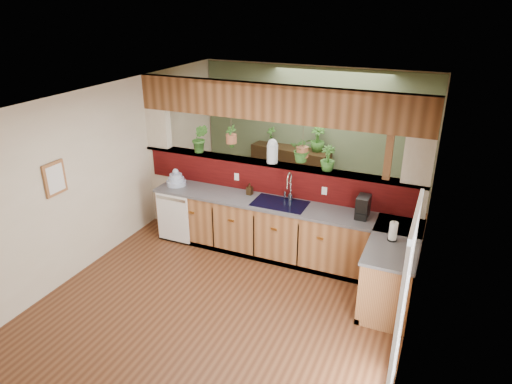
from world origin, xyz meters
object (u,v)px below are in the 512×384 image
at_px(glass_jar, 272,151).
at_px(soap_dispenser, 250,189).
at_px(shelving_console, 290,173).
at_px(dish_stack, 176,180).
at_px(faucet, 289,185).
at_px(paper_towel, 393,232).
at_px(coffee_maker, 363,208).

bearing_deg(glass_jar, soap_dispenser, -138.48).
xyz_separation_m(soap_dispenser, shelving_console, (-0.07, 2.14, -0.49)).
distance_m(dish_stack, soap_dispenser, 1.28).
bearing_deg(dish_stack, faucet, 4.20).
distance_m(faucet, paper_towel, 1.75).
relative_size(faucet, paper_towel, 1.74).
height_order(faucet, paper_towel, faucet).
relative_size(coffee_maker, shelving_console, 0.20).
xyz_separation_m(faucet, soap_dispenser, (-0.65, -0.03, -0.16)).
xyz_separation_m(glass_jar, shelving_console, (-0.35, 1.90, -1.08)).
height_order(coffee_maker, paper_towel, coffee_maker).
relative_size(paper_towel, glass_jar, 0.71).
distance_m(faucet, coffee_maker, 1.15).
bearing_deg(soap_dispenser, shelving_console, 91.97).
bearing_deg(faucet, soap_dispenser, -177.74).
bearing_deg(shelving_console, faucet, -63.32).
bearing_deg(glass_jar, paper_towel, -23.22).
bearing_deg(shelving_console, coffee_maker, -42.56).
relative_size(dish_stack, soap_dispenser, 1.70).
bearing_deg(soap_dispenser, glass_jar, 41.52).
bearing_deg(coffee_maker, shelving_console, 130.76).
distance_m(coffee_maker, glass_jar, 1.63).
bearing_deg(coffee_maker, soap_dispenser, 177.90).
bearing_deg(glass_jar, faucet, -30.72).
relative_size(dish_stack, coffee_maker, 1.02).
relative_size(faucet, soap_dispenser, 2.47).
distance_m(soap_dispenser, coffee_maker, 1.78).
xyz_separation_m(faucet, shelving_console, (-0.72, 2.12, -0.65)).
bearing_deg(faucet, dish_stack, -175.80).
relative_size(dish_stack, paper_towel, 1.20).
relative_size(soap_dispenser, glass_jar, 0.50).
bearing_deg(paper_towel, soap_dispenser, 164.95).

